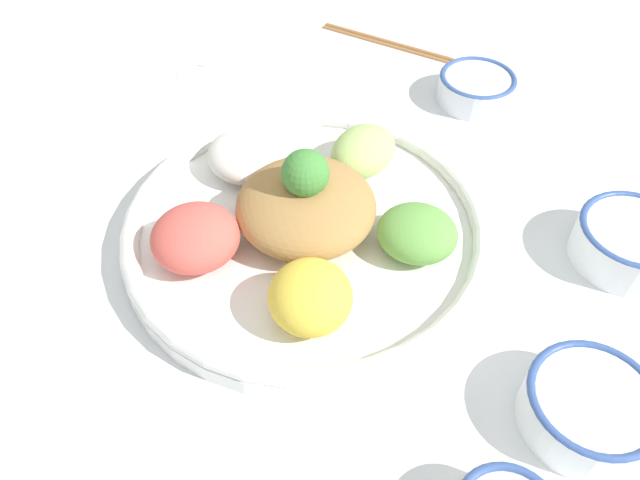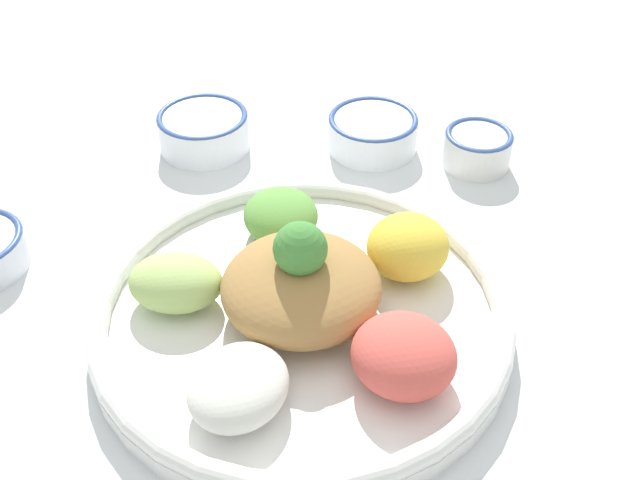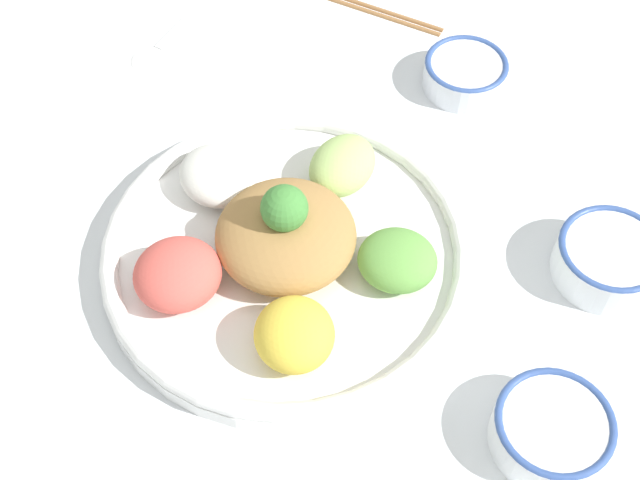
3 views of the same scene
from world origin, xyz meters
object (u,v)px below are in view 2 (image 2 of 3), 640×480
at_px(sauce_bowl_dark, 477,147).
at_px(rice_bowl_plain, 373,131).
at_px(salad_platter, 304,305).
at_px(rice_bowl_blue, 204,129).

distance_m(sauce_bowl_dark, rice_bowl_plain, 0.13).
relative_size(salad_platter, sauce_bowl_dark, 4.80).
distance_m(salad_platter, sauce_bowl_dark, 0.35).
bearing_deg(rice_bowl_blue, salad_platter, 33.88).
height_order(rice_bowl_blue, sauce_bowl_dark, rice_bowl_blue).
distance_m(rice_bowl_blue, sauce_bowl_dark, 0.34).
bearing_deg(sauce_bowl_dark, salad_platter, -25.61).
distance_m(salad_platter, rice_bowl_blue, 0.34).
bearing_deg(rice_bowl_blue, sauce_bowl_dark, 94.54).
bearing_deg(rice_bowl_blue, rice_bowl_plain, 100.69).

